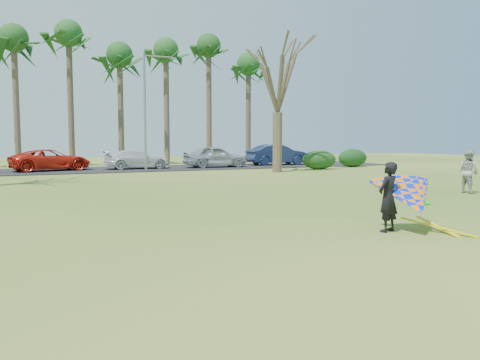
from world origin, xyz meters
name	(u,v)px	position (x,y,z in m)	size (l,w,h in m)	color
ground	(275,233)	(0.00, 0.00, 0.00)	(100.00, 100.00, 0.00)	#215A13
parking_strip	(109,169)	(0.00, 25.00, 0.03)	(46.00, 7.00, 0.06)	black
palm_4	(14,40)	(-6.00, 31.00, 9.85)	(4.84, 4.84, 11.54)	#4F3D2F
palm_5	(69,35)	(-2.00, 31.00, 10.52)	(4.84, 4.84, 12.24)	brown
palm_6	(120,56)	(2.00, 31.00, 9.17)	(4.84, 4.84, 10.84)	brown
palm_7	(166,52)	(6.00, 31.00, 9.85)	(4.84, 4.84, 11.54)	#4B3C2D
palm_8	(209,47)	(10.00, 31.00, 10.52)	(4.84, 4.84, 12.24)	#47372A
palm_9	(248,66)	(14.00, 31.00, 9.17)	(4.84, 4.84, 10.84)	#4B3B2D
bare_tree_right	(278,73)	(10.00, 18.00, 6.57)	(6.27, 6.27, 9.21)	#4D3E2E
streetlight	(147,106)	(2.16, 22.00, 4.46)	(2.28, 0.18, 8.00)	gray
hedge_near	(319,160)	(14.17, 19.20, 0.70)	(2.80, 1.27, 1.40)	#163C16
hedge_far	(353,158)	(18.33, 20.65, 0.73)	(2.62, 1.23, 1.45)	#133616
car_2	(51,160)	(-3.89, 25.01, 0.79)	(2.42, 5.25, 1.46)	red
car_3	(137,159)	(1.97, 24.65, 0.75)	(1.93, 4.74, 1.37)	silver
car_4	(215,156)	(7.85, 24.01, 0.89)	(1.96, 4.87, 1.66)	#A1A7AE
car_5	(277,155)	(13.87, 25.04, 0.92)	(1.81, 5.20, 1.71)	#19254D
pedestrian_a	(468,172)	(11.24, 3.98, 0.89)	(0.86, 0.67, 1.77)	#A2A29E
kite_flyer	(408,197)	(2.93, -1.23, 0.85)	(2.13, 2.39, 2.02)	black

